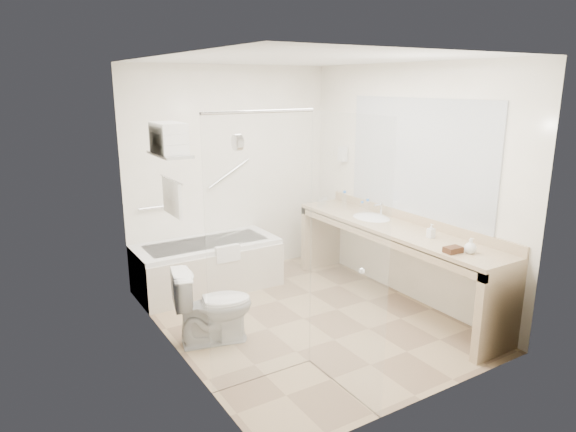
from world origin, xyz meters
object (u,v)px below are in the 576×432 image
vanity_counter (393,245)px  toilet (213,306)px  bathtub (208,265)px  water_bottle_left (367,208)px  amenity_basket (453,250)px

vanity_counter → toilet: vanity_counter is taller
bathtub → water_bottle_left: 1.93m
bathtub → amenity_basket: (1.37, -2.30, 0.60)m
toilet → amenity_basket: (1.82, -1.10, 0.53)m
bathtub → amenity_basket: size_ratio=10.22×
water_bottle_left → amenity_basket: bearing=-98.4°
vanity_counter → amenity_basket: size_ratio=17.24×
water_bottle_left → toilet: bearing=-171.5°
bathtub → amenity_basket: bearing=-59.2°
amenity_basket → water_bottle_left: (0.21, 1.40, 0.06)m
bathtub → toilet: bearing=-110.7°
vanity_counter → amenity_basket: 0.95m
vanity_counter → water_bottle_left: (0.05, 0.50, 0.30)m
bathtub → amenity_basket: amenity_basket is taller
bathtub → toilet: 1.28m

